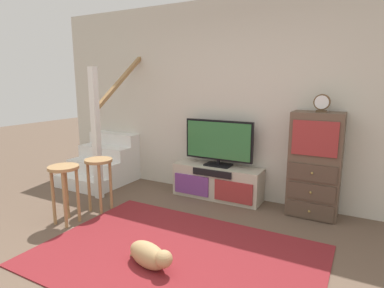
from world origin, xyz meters
The scene contains 10 objects.
back_wall centered at (0.00, 2.46, 1.35)m, with size 6.40×0.12×2.70m, color beige.
area_rug centered at (0.00, 0.60, 0.01)m, with size 2.60×1.80×0.01m, color maroon.
media_console centered at (-0.30, 2.19, 0.23)m, with size 1.24×0.38×0.46m.
television centered at (-0.30, 2.22, 0.80)m, with size 0.98×0.22×0.63m.
side_cabinet centered at (0.96, 2.20, 0.63)m, with size 0.58×0.38×1.26m.
desk_clock centered at (0.99, 2.19, 1.37)m, with size 0.18×0.08×0.20m.
staircase centered at (-2.24, 2.20, 0.37)m, with size 1.00×1.36×2.20m.
bar_stool_near centered at (-1.49, 0.62, 0.51)m, with size 0.34×0.34×0.68m.
bar_stool_far centered at (-1.42, 1.09, 0.50)m, with size 0.34×0.34×0.66m.
dog centered at (-0.10, 0.33, 0.12)m, with size 0.53×0.30×0.23m.
Camera 1 is at (1.45, -1.75, 1.62)m, focal length 30.08 mm.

